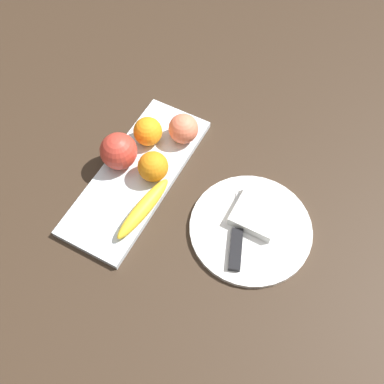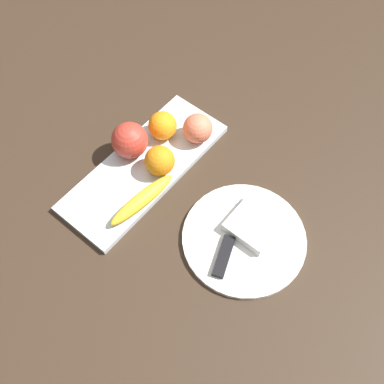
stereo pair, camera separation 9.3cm
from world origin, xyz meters
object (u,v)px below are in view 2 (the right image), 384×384
fruit_tray (145,167)px  banana (142,200)px  folded_napkin (254,224)px  orange_near_apple (163,126)px  orange_near_banana (160,161)px  apple (130,140)px  dinner_plate (244,238)px  peach (198,128)px  knife (226,250)px

fruit_tray → banana: (-0.08, -0.06, 0.02)m
banana → folded_napkin: 0.24m
folded_napkin → orange_near_apple: bearing=78.7°
orange_near_apple → orange_near_banana: (-0.08, -0.06, 0.00)m
apple → dinner_plate: 0.33m
folded_napkin → peach: bearing=66.0°
orange_near_banana → dinner_plate: (-0.01, -0.24, -0.04)m
apple → folded_napkin: (0.02, -0.33, -0.03)m
fruit_tray → orange_near_apple: orange_near_apple is taller
banana → peach: peach is taller
banana → orange_near_apple: bearing=-146.3°
peach → knife: (-0.18, -0.22, -0.03)m
orange_near_apple → peach: size_ratio=0.96×
orange_near_banana → peach: size_ratio=0.98×
fruit_tray → dinner_plate: (0.00, -0.28, -0.00)m
apple → folded_napkin: bearing=-86.2°
banana → dinner_plate: (0.08, -0.21, -0.03)m
orange_near_apple → orange_near_banana: 0.10m
orange_near_apple → apple: bearing=163.3°
orange_near_banana → peach: (0.12, -0.01, 0.00)m
dinner_plate → orange_near_apple: bearing=73.0°
knife → banana: bearing=77.0°
orange_near_apple → orange_near_banana: size_ratio=0.99×
fruit_tray → knife: 0.27m
orange_near_apple → peach: bearing=-56.9°
folded_napkin → dinner_plate: bearing=180.0°
fruit_tray → knife: bearing=-100.1°
peach → dinner_plate: 0.28m
apple → banana: (-0.09, -0.11, -0.03)m
banana → dinner_plate: size_ratio=0.66×
orange_near_banana → folded_napkin: bearing=-85.9°
orange_near_apple → dinner_plate: bearing=-107.0°
dinner_plate → knife: knife is taller
orange_near_apple → knife: orange_near_apple is taller
apple → peach: apple is taller
folded_napkin → knife: (-0.08, 0.01, -0.01)m
apple → folded_napkin: apple is taller
apple → orange_near_banana: size_ratio=1.22×
apple → orange_near_banana: bearing=-87.0°
orange_near_banana → peach: bearing=-3.9°
orange_near_banana → dinner_plate: size_ratio=0.26×
banana → orange_near_banana: bearing=-156.6°
banana → apple: bearing=-121.2°
orange_near_apple → knife: bearing=-115.7°
folded_napkin → apple: bearing=93.8°
fruit_tray → dinner_plate: bearing=-90.0°
banana → peach: 0.21m
peach → dinner_plate: size_ratio=0.27×
fruit_tray → folded_napkin: bearing=-83.4°
apple → banana: 0.14m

